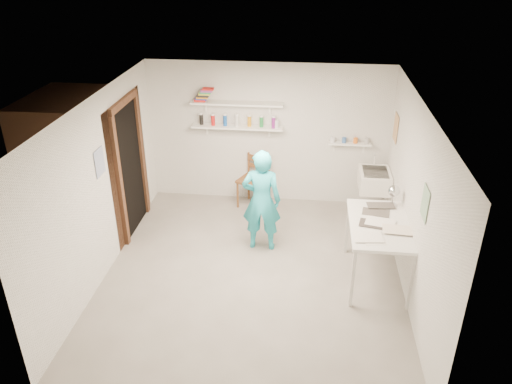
# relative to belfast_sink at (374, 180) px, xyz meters

# --- Properties ---
(floor) EXTENTS (4.00, 4.50, 0.02)m
(floor) POSITION_rel_belfast_sink_xyz_m (-1.75, -1.70, -0.71)
(floor) COLOR slate
(floor) RESTS_ON ground
(ceiling) EXTENTS (4.00, 4.50, 0.02)m
(ceiling) POSITION_rel_belfast_sink_xyz_m (-1.75, -1.70, 1.71)
(ceiling) COLOR silver
(ceiling) RESTS_ON wall_back
(wall_back) EXTENTS (4.00, 0.02, 2.40)m
(wall_back) POSITION_rel_belfast_sink_xyz_m (-1.75, 0.56, 0.50)
(wall_back) COLOR silver
(wall_back) RESTS_ON ground
(wall_front) EXTENTS (4.00, 0.02, 2.40)m
(wall_front) POSITION_rel_belfast_sink_xyz_m (-1.75, -3.96, 0.50)
(wall_front) COLOR silver
(wall_front) RESTS_ON ground
(wall_left) EXTENTS (0.02, 4.50, 2.40)m
(wall_left) POSITION_rel_belfast_sink_xyz_m (-3.76, -1.70, 0.50)
(wall_left) COLOR silver
(wall_left) RESTS_ON ground
(wall_right) EXTENTS (0.02, 4.50, 2.40)m
(wall_right) POSITION_rel_belfast_sink_xyz_m (0.26, -1.70, 0.50)
(wall_right) COLOR silver
(wall_right) RESTS_ON ground
(doorway_recess) EXTENTS (0.02, 0.90, 2.00)m
(doorway_recess) POSITION_rel_belfast_sink_xyz_m (-3.74, -0.65, 0.30)
(doorway_recess) COLOR black
(doorway_recess) RESTS_ON wall_left
(corridor_box) EXTENTS (1.40, 1.50, 2.10)m
(corridor_box) POSITION_rel_belfast_sink_xyz_m (-4.45, -0.65, 0.35)
(corridor_box) COLOR brown
(corridor_box) RESTS_ON ground
(door_lintel) EXTENTS (0.06, 1.05, 0.10)m
(door_lintel) POSITION_rel_belfast_sink_xyz_m (-3.72, -0.65, 1.35)
(door_lintel) COLOR brown
(door_lintel) RESTS_ON wall_left
(door_jamb_near) EXTENTS (0.06, 0.10, 2.00)m
(door_jamb_near) POSITION_rel_belfast_sink_xyz_m (-3.72, -1.15, 0.30)
(door_jamb_near) COLOR brown
(door_jamb_near) RESTS_ON ground
(door_jamb_far) EXTENTS (0.06, 0.10, 2.00)m
(door_jamb_far) POSITION_rel_belfast_sink_xyz_m (-3.72, -0.15, 0.30)
(door_jamb_far) COLOR brown
(door_jamb_far) RESTS_ON ground
(shelf_lower) EXTENTS (1.50, 0.22, 0.03)m
(shelf_lower) POSITION_rel_belfast_sink_xyz_m (-2.25, 0.43, 0.65)
(shelf_lower) COLOR white
(shelf_lower) RESTS_ON wall_back
(shelf_upper) EXTENTS (1.50, 0.22, 0.03)m
(shelf_upper) POSITION_rel_belfast_sink_xyz_m (-2.25, 0.43, 1.05)
(shelf_upper) COLOR white
(shelf_upper) RESTS_ON wall_back
(ledge_shelf) EXTENTS (0.70, 0.14, 0.03)m
(ledge_shelf) POSITION_rel_belfast_sink_xyz_m (-0.40, 0.47, 0.42)
(ledge_shelf) COLOR white
(ledge_shelf) RESTS_ON wall_back
(poster_left) EXTENTS (0.01, 0.28, 0.36)m
(poster_left) POSITION_rel_belfast_sink_xyz_m (-3.74, -1.65, 0.85)
(poster_left) COLOR #334C7F
(poster_left) RESTS_ON wall_left
(poster_right_a) EXTENTS (0.01, 0.34, 0.42)m
(poster_right_a) POSITION_rel_belfast_sink_xyz_m (0.24, 0.10, 0.85)
(poster_right_a) COLOR #995933
(poster_right_a) RESTS_ON wall_right
(poster_right_b) EXTENTS (0.01, 0.30, 0.38)m
(poster_right_b) POSITION_rel_belfast_sink_xyz_m (0.24, -2.25, 0.80)
(poster_right_b) COLOR #3F724C
(poster_right_b) RESTS_ON wall_right
(belfast_sink) EXTENTS (0.48, 0.60, 0.30)m
(belfast_sink) POSITION_rel_belfast_sink_xyz_m (0.00, 0.00, 0.00)
(belfast_sink) COLOR white
(belfast_sink) RESTS_ON wall_right
(man) EXTENTS (0.57, 0.37, 1.55)m
(man) POSITION_rel_belfast_sink_xyz_m (-1.70, -1.02, 0.07)
(man) COLOR #27B2C4
(man) RESTS_ON ground
(wall_clock) EXTENTS (0.28, 0.04, 0.28)m
(wall_clock) POSITION_rel_belfast_sink_xyz_m (-1.70, -0.80, 0.33)
(wall_clock) COLOR beige
(wall_clock) RESTS_ON man
(wooden_chair) EXTENTS (0.58, 0.57, 0.97)m
(wooden_chair) POSITION_rel_belfast_sink_xyz_m (-1.97, 0.24, -0.22)
(wooden_chair) COLOR brown
(wooden_chair) RESTS_ON ground
(work_table) EXTENTS (0.78, 1.29, 0.86)m
(work_table) POSITION_rel_belfast_sink_xyz_m (-0.11, -1.65, -0.27)
(work_table) COLOR silver
(work_table) RESTS_ON ground
(desk_lamp) EXTENTS (0.16, 0.16, 0.16)m
(desk_lamp) POSITION_rel_belfast_sink_xyz_m (0.10, -1.13, 0.38)
(desk_lamp) COLOR silver
(desk_lamp) RESTS_ON work_table
(spray_cans) EXTENTS (1.26, 0.06, 0.17)m
(spray_cans) POSITION_rel_belfast_sink_xyz_m (-2.25, 0.43, 0.75)
(spray_cans) COLOR black
(spray_cans) RESTS_ON shelf_lower
(book_stack) EXTENTS (0.32, 0.14, 0.22)m
(book_stack) POSITION_rel_belfast_sink_xyz_m (-2.78, 0.43, 1.18)
(book_stack) COLOR red
(book_stack) RESTS_ON shelf_upper
(ledge_pots) EXTENTS (0.48, 0.07, 0.09)m
(ledge_pots) POSITION_rel_belfast_sink_xyz_m (-0.40, 0.47, 0.48)
(ledge_pots) COLOR silver
(ledge_pots) RESTS_ON ledge_shelf
(papers) EXTENTS (0.30, 0.22, 0.03)m
(papers) POSITION_rel_belfast_sink_xyz_m (-0.11, -1.65, 0.18)
(papers) COLOR silver
(papers) RESTS_ON work_table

